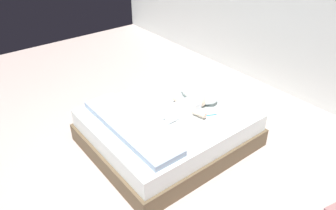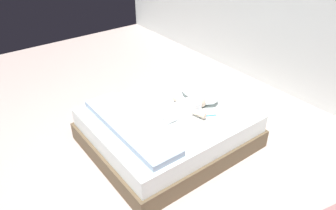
# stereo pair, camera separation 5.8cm
# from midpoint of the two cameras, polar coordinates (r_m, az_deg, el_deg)

# --- Properties ---
(ground_plane) EXTENTS (8.00, 8.00, 0.00)m
(ground_plane) POSITION_cam_midpoint_polar(r_m,az_deg,el_deg) (3.40, -10.90, -12.43)
(ground_plane) COLOR #B09C95
(wall_behind_bed) EXTENTS (8.00, 0.12, 2.57)m
(wall_behind_bed) POSITION_cam_midpoint_polar(r_m,az_deg,el_deg) (4.67, 23.09, 16.40)
(wall_behind_bed) COLOR silver
(wall_behind_bed) RESTS_ON ground_plane
(bed) EXTENTS (1.49, 1.71, 0.41)m
(bed) POSITION_cam_midpoint_polar(r_m,az_deg,el_deg) (3.64, 0.45, -4.14)
(bed) COLOR brown
(bed) RESTS_ON ground_plane
(pillow) EXTENTS (0.54, 0.32, 0.16)m
(pillow) POSITION_cam_midpoint_polar(r_m,az_deg,el_deg) (3.76, 6.06, 2.17)
(pillow) COLOR white
(pillow) RESTS_ON bed
(baby) EXTENTS (0.51, 0.60, 0.16)m
(baby) POSITION_cam_midpoint_polar(r_m,az_deg,el_deg) (3.53, 4.24, -0.25)
(baby) COLOR white
(baby) RESTS_ON bed
(toothbrush) EXTENTS (0.08, 0.14, 0.02)m
(toothbrush) POSITION_cam_midpoint_polar(r_m,az_deg,el_deg) (3.50, 8.21, -1.84)
(toothbrush) COLOR #3B88F1
(toothbrush) RESTS_ON bed
(blanket) EXTENTS (1.34, 0.36, 0.07)m
(blanket) POSITION_cam_midpoint_polar(r_m,az_deg,el_deg) (3.28, -6.35, -3.75)
(blanket) COLOR #91A5BD
(blanket) RESTS_ON bed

